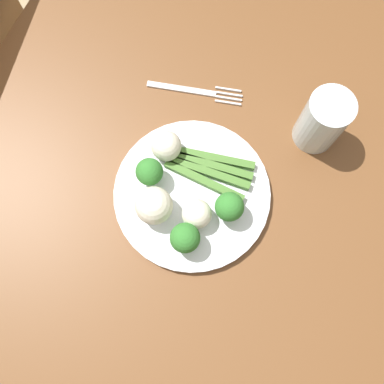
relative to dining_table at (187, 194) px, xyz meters
name	(u,v)px	position (x,y,z in m)	size (l,w,h in m)	color
ground_plane	(189,243)	(0.00, 0.00, -0.64)	(6.00, 6.00, 0.02)	tan
dining_table	(187,194)	(0.00, 0.00, 0.00)	(1.42, 0.81, 0.73)	brown
plate	(192,194)	(0.02, 0.02, 0.11)	(0.25, 0.25, 0.01)	white
asparagus_bundle	(210,169)	(-0.02, 0.03, 0.12)	(0.07, 0.14, 0.01)	#47752D
broccoli_outer_edge	(149,172)	(0.03, -0.05, 0.15)	(0.04, 0.04, 0.05)	#609E3D
broccoli_front_left	(229,207)	(0.03, 0.08, 0.15)	(0.04, 0.04, 0.05)	#609E3D
broccoli_right	(185,238)	(0.10, 0.04, 0.15)	(0.04, 0.04, 0.05)	#609E3D
cauliflower_front	(166,146)	(-0.02, -0.05, 0.14)	(0.05, 0.05, 0.05)	silver
cauliflower_near_center	(197,214)	(0.06, 0.04, 0.14)	(0.05, 0.05, 0.05)	silver
cauliflower_back_right	(154,206)	(0.07, -0.02, 0.15)	(0.06, 0.06, 0.06)	silver
fork	(196,91)	(-0.15, -0.05, 0.11)	(0.06, 0.16, 0.00)	silver
water_glass	(322,121)	(-0.15, 0.16, 0.16)	(0.07, 0.07, 0.11)	silver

